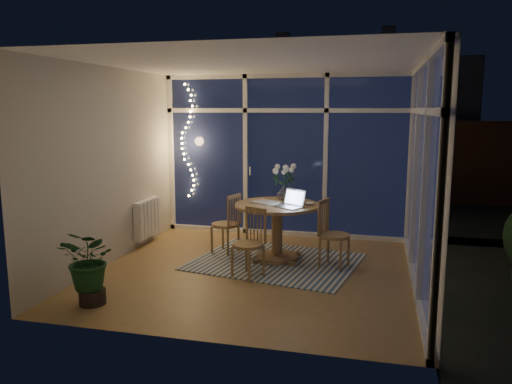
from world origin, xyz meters
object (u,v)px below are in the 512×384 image
dining_table (277,232)px  flower_vase (283,193)px  chair_left (225,223)px  chair_front (248,243)px  chair_right (335,234)px  potted_plant (91,270)px  laptop (289,198)px

dining_table → flower_vase: bearing=85.6°
chair_left → flower_vase: flower_vase is taller
dining_table → chair_front: (-0.21, -0.78, 0.04)m
chair_right → flower_vase: flower_vase is taller
chair_left → potted_plant: 2.31m
potted_plant → chair_front: bearing=41.3°
chair_right → chair_front: bearing=139.2°
dining_table → laptop: laptop is taller
chair_right → potted_plant: 3.03m
flower_vase → chair_front: bearing=-101.8°
chair_right → laptop: laptop is taller
chair_front → laptop: (0.40, 0.58, 0.48)m
dining_table → chair_right: size_ratio=1.27×
chair_left → chair_front: (0.58, -0.94, -0.00)m
chair_front → potted_plant: (-1.39, -1.22, -0.05)m
dining_table → potted_plant: dining_table is taller
chair_left → flower_vase: bearing=118.0°
laptop → flower_vase: 0.55m
flower_vase → dining_table: bearing=-94.4°
chair_left → chair_right: 1.61m
potted_plant → flower_vase: bearing=55.1°
chair_left → flower_vase: (0.81, 0.16, 0.45)m
dining_table → flower_vase: flower_vase is taller
chair_front → potted_plant: 1.85m
dining_table → chair_right: chair_right is taller
chair_left → laptop: (0.98, -0.36, 0.47)m
laptop → flower_vase: laptop is taller
laptop → potted_plant: laptop is taller
laptop → potted_plant: 2.59m
dining_table → laptop: (0.19, -0.20, 0.52)m
chair_left → potted_plant: (-0.81, -2.16, -0.06)m
chair_front → flower_vase: flower_vase is taller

